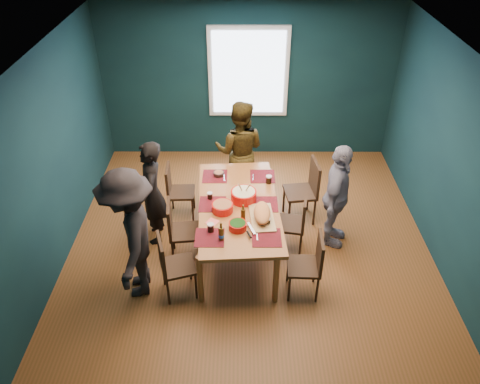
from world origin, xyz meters
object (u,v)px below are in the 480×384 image
at_px(bowl_dumpling, 244,195).
at_px(cutting_board, 262,214).
at_px(person_far_left, 152,193).
at_px(bowl_herbs, 238,225).
at_px(chair_left_mid, 178,227).
at_px(chair_right_near, 311,262).
at_px(chair_left_far, 175,188).
at_px(dining_table, 238,209).
at_px(chair_left_near, 171,262).
at_px(person_near_left, 131,235).
at_px(chair_right_far, 307,187).
at_px(bowl_salad, 222,207).
at_px(person_back, 240,151).
at_px(chair_right_mid, 297,220).
at_px(person_right, 336,197).

relative_size(bowl_dumpling, cutting_board, 0.47).
xyz_separation_m(person_far_left, cutting_board, (1.47, -0.56, 0.09)).
height_order(bowl_dumpling, bowl_herbs, bowl_dumpling).
relative_size(chair_left_mid, chair_right_near, 1.03).
distance_m(chair_left_far, chair_left_mid, 0.95).
relative_size(dining_table, chair_left_far, 2.47).
height_order(chair_left_near, person_far_left, person_far_left).
height_order(person_near_left, bowl_herbs, person_near_left).
relative_size(chair_right_far, bowl_salad, 3.56).
relative_size(chair_right_near, bowl_dumpling, 2.57).
relative_size(chair_left_mid, person_back, 0.55).
bearing_deg(bowl_herbs, bowl_salad, 118.82).
bearing_deg(dining_table, chair_right_mid, -1.96).
xyz_separation_m(chair_right_far, person_near_left, (-2.24, -1.45, 0.30)).
relative_size(chair_left_near, person_near_left, 0.51).
xyz_separation_m(chair_right_near, bowl_dumpling, (-0.81, 0.88, 0.35)).
distance_m(chair_right_mid, bowl_salad, 1.05).
bearing_deg(cutting_board, person_far_left, 153.97).
xyz_separation_m(chair_right_near, person_back, (-0.86, 2.12, 0.30)).
relative_size(person_far_left, bowl_dumpling, 4.52).
relative_size(chair_right_far, person_far_left, 0.64).
xyz_separation_m(chair_right_near, person_right, (0.44, 0.97, 0.26)).
height_order(chair_left_mid, bowl_salad, bowl_salad).
distance_m(chair_left_far, bowl_salad, 1.23).
xyz_separation_m(person_right, bowl_herbs, (-1.32, -0.69, 0.06)).
height_order(person_far_left, cutting_board, person_far_left).
xyz_separation_m(chair_right_far, person_back, (-0.98, 0.62, 0.24)).
relative_size(person_right, bowl_salad, 5.62).
height_order(dining_table, person_far_left, person_far_left).
xyz_separation_m(chair_left_near, person_near_left, (-0.45, 0.08, 0.35)).
distance_m(person_near_left, cutting_board, 1.61).
height_order(person_far_left, person_back, person_back).
bearing_deg(chair_right_far, person_near_left, -154.71).
bearing_deg(bowl_salad, person_back, 81.80).
relative_size(chair_left_mid, person_right, 0.58).
distance_m(person_far_left, person_right, 2.48).
distance_m(bowl_salad, cutting_board, 0.52).
relative_size(dining_table, chair_left_mid, 2.37).
bearing_deg(person_back, chair_left_mid, 69.80).
distance_m(chair_right_mid, person_right, 0.61).
xyz_separation_m(dining_table, person_near_left, (-1.25, -0.73, 0.16)).
bearing_deg(chair_right_mid, bowl_dumpling, -176.01).
relative_size(dining_table, bowl_herbs, 9.59).
bearing_deg(chair_right_mid, bowl_salad, -160.40).
bearing_deg(dining_table, bowl_herbs, -94.44).
bearing_deg(person_back, person_far_left, 50.37).
relative_size(chair_left_mid, bowl_dumpling, 2.64).
relative_size(dining_table, chair_right_far, 2.17).
xyz_separation_m(person_back, person_right, (1.30, -1.15, -0.04)).
distance_m(chair_right_far, bowl_dumpling, 1.15).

